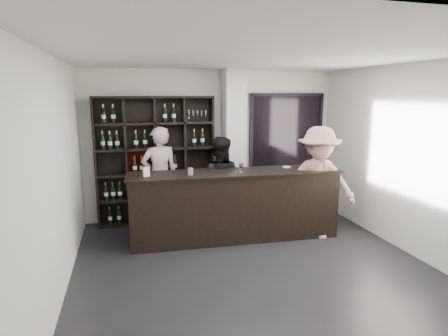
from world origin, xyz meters
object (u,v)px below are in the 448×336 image
object	(u,v)px
tasting_counter	(235,205)
taster_pink	(160,176)
wine_shelf	(156,161)
customer	(318,183)
taster_black	(219,184)

from	to	relation	value
tasting_counter	taster_pink	xyz separation A→B (m)	(-1.15, 1.06, 0.34)
wine_shelf	customer	world-z (taller)	wine_shelf
wine_shelf	taster_black	world-z (taller)	wine_shelf
taster_pink	taster_black	world-z (taller)	taster_pink
tasting_counter	taster_black	distance (m)	0.59
wine_shelf	tasting_counter	distance (m)	1.82
wine_shelf	tasting_counter	world-z (taller)	wine_shelf
tasting_counter	taster_pink	world-z (taller)	taster_pink
tasting_counter	taster_black	xyz separation A→B (m)	(-0.15, 0.51, 0.26)
tasting_counter	taster_pink	bearing A→B (deg)	140.07
wine_shelf	customer	distance (m)	2.99
tasting_counter	taster_black	size ratio (longest dim) A/B	2.08
taster_pink	customer	world-z (taller)	customer
taster_black	customer	xyz separation A→B (m)	(1.52, -0.80, 0.11)
tasting_counter	taster_pink	size ratio (longest dim) A/B	1.91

